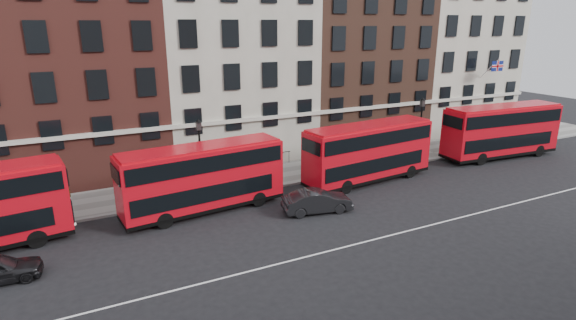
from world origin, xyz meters
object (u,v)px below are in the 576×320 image
bus_b (203,177)px  car_front (317,201)px  bus_c (368,151)px  traffic_light (501,124)px  bus_d (501,130)px

bus_b → car_front: bearing=-33.1°
bus_c → traffic_light: (16.96, 2.08, 0.06)m
bus_d → bus_c: bearing=-175.6°
bus_d → car_front: 21.05m
bus_d → car_front: size_ratio=2.56×
bus_b → traffic_light: bus_b is taller
bus_c → traffic_light: bus_c is taller
bus_b → bus_d: bus_d is taller
bus_d → traffic_light: bearing=43.3°
bus_b → bus_d: 27.13m
bus_c → traffic_light: bearing=1.3°
bus_d → car_front: bus_d is taller
bus_b → traffic_light: (29.70, 2.08, 0.11)m
bus_b → bus_d: size_ratio=0.93×
bus_c → car_front: size_ratio=2.43×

